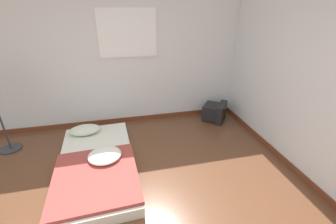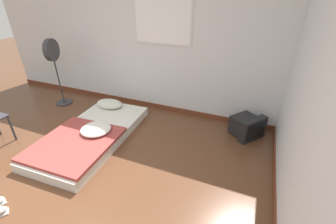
% 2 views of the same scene
% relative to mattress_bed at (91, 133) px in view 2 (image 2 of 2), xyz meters
% --- Properties ---
extents(ground_plane, '(20.00, 20.00, 0.00)m').
position_rel_mattress_bed_xyz_m(ground_plane, '(0.38, -1.13, -0.11)').
color(ground_plane, brown).
extents(wall_back, '(7.20, 0.08, 2.60)m').
position_rel_mattress_bed_xyz_m(wall_back, '(0.38, 1.44, 1.19)').
color(wall_back, silver).
rests_on(wall_back, ground_plane).
extents(wall_right, '(0.08, 7.48, 2.60)m').
position_rel_mattress_bed_xyz_m(wall_right, '(2.81, -1.13, 1.18)').
color(wall_right, silver).
rests_on(wall_right, ground_plane).
extents(mattress_bed, '(1.15, 2.12, 0.29)m').
position_rel_mattress_bed_xyz_m(mattress_bed, '(0.00, 0.00, 0.00)').
color(mattress_bed, silver).
rests_on(mattress_bed, ground_plane).
extents(crt_tv, '(0.60, 0.60, 0.37)m').
position_rel_mattress_bed_xyz_m(crt_tv, '(2.32, 1.07, 0.07)').
color(crt_tv, black).
rests_on(crt_tv, ground_plane).
extents(standing_fan, '(0.33, 0.43, 1.35)m').
position_rel_mattress_bed_xyz_m(standing_fan, '(-1.43, 0.84, 0.86)').
color(standing_fan, '#333338').
rests_on(standing_fan, ground_plane).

